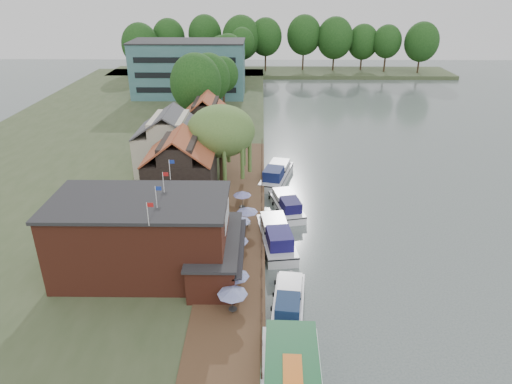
{
  "coord_description": "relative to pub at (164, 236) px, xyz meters",
  "views": [
    {
      "loc": [
        -5.39,
        -36.05,
        25.29
      ],
      "look_at": [
        -6.0,
        12.0,
        3.0
      ],
      "focal_mm": 32.0,
      "sensor_mm": 36.0,
      "label": 1
    }
  ],
  "objects": [
    {
      "name": "umbrella_1",
      "position": [
        6.52,
        -3.59,
        -2.36
      ],
      "size": [
        2.29,
        2.29,
        2.38
      ],
      "primitive_type": null,
      "color": "navy",
      "rests_on": "quay_deck"
    },
    {
      "name": "swan",
      "position": [
        10.15,
        -8.63,
        -4.43
      ],
      "size": [
        0.44,
        0.44,
        0.44
      ],
      "primitive_type": "sphere",
      "color": "white",
      "rests_on": "ground"
    },
    {
      "name": "bank_tree_4",
      "position": [
        -1.63,
        86.31,
        2.3
      ],
      "size": [
        7.82,
        7.82,
        11.89
      ],
      "primitive_type": null,
      "color": "#143811",
      "rests_on": "land_bank"
    },
    {
      "name": "umbrella_3",
      "position": [
        6.44,
        2.04,
        -2.36
      ],
      "size": [
        2.0,
        2.0,
        2.38
      ],
      "primitive_type": null,
      "color": "navy",
      "rests_on": "quay_deck"
    },
    {
      "name": "bank_tree_1",
      "position": [
        -1.1,
        49.1,
        2.69
      ],
      "size": [
        7.85,
        7.85,
        12.68
      ],
      "primitive_type": null,
      "color": "#143811",
      "rests_on": "land_bank"
    },
    {
      "name": "cruiser_0",
      "position": [
        10.97,
        -4.07,
        -3.58
      ],
      "size": [
        3.88,
        9.26,
        2.14
      ],
      "primitive_type": null,
      "rotation": [
        0.0,
        0.0,
        -0.11
      ],
      "color": "white",
      "rests_on": "ground"
    },
    {
      "name": "umbrella_6",
      "position": [
        6.42,
        12.24,
        -2.36
      ],
      "size": [
        2.11,
        2.11,
        2.38
      ],
      "primitive_type": null,
      "color": "#1C1A92",
      "rests_on": "quay_deck"
    },
    {
      "name": "ground",
      "position": [
        14.0,
        1.0,
        -4.65
      ],
      "size": [
        260.0,
        260.0,
        0.0
      ],
      "primitive_type": "plane",
      "color": "#485351",
      "rests_on": "ground"
    },
    {
      "name": "hotel_block",
      "position": [
        -8.0,
        71.0,
        2.5
      ],
      "size": [
        25.4,
        12.4,
        12.3
      ],
      "primitive_type": null,
      "color": "#38666B",
      "rests_on": "land_bank"
    },
    {
      "name": "umbrella_2",
      "position": [
        5.9,
        0.26,
        -2.36
      ],
      "size": [
        2.09,
        2.09,
        2.38
      ],
      "primitive_type": null,
      "color": "navy",
      "rests_on": "quay_deck"
    },
    {
      "name": "quay_deck",
      "position": [
        6.0,
        11.0,
        -3.6
      ],
      "size": [
        6.0,
        50.0,
        0.1
      ],
      "primitive_type": "cube",
      "color": "#47301E",
      "rests_on": "land_bank"
    },
    {
      "name": "umbrella_0",
      "position": [
        6.38,
        -5.97,
        -2.36
      ],
      "size": [
        2.44,
        2.44,
        2.38
      ],
      "primitive_type": null,
      "color": "navy",
      "rests_on": "quay_deck"
    },
    {
      "name": "land_bank",
      "position": [
        -16.0,
        36.0,
        -4.15
      ],
      "size": [
        50.0,
        140.0,
        1.0
      ],
      "primitive_type": "cube",
      "color": "#384728",
      "rests_on": "ground"
    },
    {
      "name": "cottage_c",
      "position": [
        0.0,
        34.0,
        0.6
      ],
      "size": [
        7.6,
        7.6,
        8.5
      ],
      "primitive_type": null,
      "color": "black",
      "rests_on": "land_bank"
    },
    {
      "name": "cottage_b",
      "position": [
        -4.0,
        25.0,
        0.6
      ],
      "size": [
        9.6,
        8.6,
        8.5
      ],
      "primitive_type": null,
      "color": "beige",
      "rests_on": "land_bank"
    },
    {
      "name": "bank_tree_3",
      "position": [
        0.32,
        80.48,
        2.78
      ],
      "size": [
        8.42,
        8.42,
        12.86
      ],
      "primitive_type": null,
      "color": "#143811",
      "rests_on": "land_bank"
    },
    {
      "name": "umbrella_5",
      "position": [
        7.13,
        8.12,
        -2.36
      ],
      "size": [
        2.28,
        2.28,
        2.38
      ],
      "primitive_type": null,
      "color": "navy",
      "rests_on": "quay_deck"
    },
    {
      "name": "bank_tree_0",
      "position": [
        -2.66,
        43.14,
        3.11
      ],
      "size": [
        8.76,
        8.76,
        13.51
      ],
      "primitive_type": null,
      "color": "#143811",
      "rests_on": "land_bank"
    },
    {
      "name": "cruiser_2",
      "position": [
        11.67,
        14.15,
        -3.54
      ],
      "size": [
        4.95,
        9.69,
        2.22
      ],
      "primitive_type": null,
      "rotation": [
        0.0,
        0.0,
        0.22
      ],
      "color": "white",
      "rests_on": "ground"
    },
    {
      "name": "quay_rail",
      "position": [
        8.7,
        11.5,
        -3.15
      ],
      "size": [
        0.2,
        49.0,
        1.0
      ],
      "primitive_type": null,
      "color": "black",
      "rests_on": "land_bank"
    },
    {
      "name": "bank_tree_5",
      "position": [
        3.16,
        95.02,
        2.87
      ],
      "size": [
        6.77,
        6.77,
        13.05
      ],
      "primitive_type": null,
      "color": "#143811",
      "rests_on": "land_bank"
    },
    {
      "name": "umbrella_4",
      "position": [
        6.4,
        6.0,
        -2.36
      ],
      "size": [
        2.27,
        2.27,
        2.38
      ],
      "primitive_type": null,
      "color": "navy",
      "rests_on": "quay_deck"
    },
    {
      "name": "cruiser_3",
      "position": [
        10.72,
        23.25,
        -3.36
      ],
      "size": [
        5.87,
        11.03,
        2.58
      ],
      "primitive_type": null,
      "rotation": [
        0.0,
        0.0,
        -0.25
      ],
      "color": "white",
      "rests_on": "ground"
    },
    {
      "name": "cottage_a",
      "position": [
        -1.0,
        15.0,
        0.6
      ],
      "size": [
        8.6,
        7.6,
        8.5
      ],
      "primitive_type": null,
      "color": "black",
      "rests_on": "land_bank"
    },
    {
      "name": "cruiser_1",
      "position": [
        10.21,
        6.37,
        -3.34
      ],
      "size": [
        4.81,
        11.03,
        2.62
      ],
      "primitive_type": null,
      "rotation": [
        0.0,
        0.0,
        0.13
      ],
      "color": "silver",
      "rests_on": "ground"
    },
    {
      "name": "bank_tree_2",
      "position": [
        0.73,
        58.78,
        1.68
      ],
      "size": [
        6.22,
        6.22,
        10.65
      ],
      "primitive_type": null,
      "color": "#143811",
      "rests_on": "land_bank"
    },
    {
      "name": "pub",
      "position": [
        0.0,
        0.0,
        0.0
      ],
      "size": [
        20.0,
        11.0,
        7.3
      ],
      "primitive_type": null,
      "color": "maroon",
      "rests_on": "land_bank"
    },
    {
      "name": "willow",
      "position": [
        3.5,
        20.0,
        1.56
      ],
      "size": [
        8.6,
        8.6,
        10.43
      ],
      "primitive_type": null,
      "color": "#476B2D",
      "rests_on": "land_bank"
    }
  ]
}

